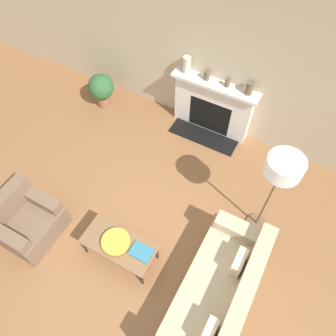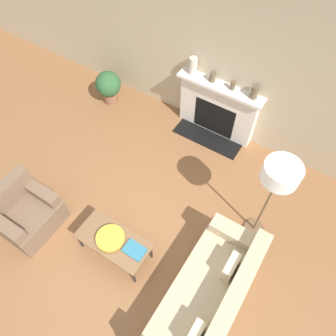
{
  "view_description": "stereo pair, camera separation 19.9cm",
  "coord_description": "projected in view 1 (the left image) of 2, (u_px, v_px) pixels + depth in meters",
  "views": [
    {
      "loc": [
        1.22,
        -1.28,
        4.65
      ],
      "look_at": [
        -0.19,
        1.32,
        0.45
      ],
      "focal_mm": 35.0,
      "sensor_mm": 36.0,
      "label": 1
    },
    {
      "loc": [
        1.39,
        -1.18,
        4.65
      ],
      "look_at": [
        -0.19,
        1.32,
        0.45
      ],
      "focal_mm": 35.0,
      "sensor_mm": 36.0,
      "label": 2
    }
  ],
  "objects": [
    {
      "name": "ground_plane",
      "position": [
        137.0,
        255.0,
        4.79
      ],
      "size": [
        18.0,
        18.0,
        0.0
      ],
      "primitive_type": "plane",
      "color": "brown"
    },
    {
      "name": "wall_back",
      "position": [
        229.0,
        61.0,
        5.09
      ],
      "size": [
        18.0,
        0.06,
        2.9
      ],
      "color": "#BCAD8E",
      "rests_on": "ground_plane"
    },
    {
      "name": "fireplace",
      "position": [
        212.0,
        107.0,
        5.81
      ],
      "size": [
        1.52,
        0.59,
        1.07
      ],
      "color": "silver",
      "rests_on": "ground_plane"
    },
    {
      "name": "couch",
      "position": [
        216.0,
        298.0,
        4.15
      ],
      "size": [
        0.82,
        2.05,
        0.81
      ],
      "rotation": [
        0.0,
        0.0,
        -1.57
      ],
      "color": "tan",
      "rests_on": "ground_plane"
    },
    {
      "name": "armchair_near",
      "position": [
        27.0,
        222.0,
        4.76
      ],
      "size": [
        0.75,
        0.85,
        0.81
      ],
      "rotation": [
        0.0,
        0.0,
        1.57
      ],
      "color": "brown",
      "rests_on": "ground_plane"
    },
    {
      "name": "coffee_table",
      "position": [
        119.0,
        245.0,
        4.49
      ],
      "size": [
        1.04,
        0.5,
        0.41
      ],
      "color": "brown",
      "rests_on": "ground_plane"
    },
    {
      "name": "bowl",
      "position": [
        116.0,
        242.0,
        4.44
      ],
      "size": [
        0.4,
        0.4,
        0.06
      ],
      "color": "gold",
      "rests_on": "coffee_table"
    },
    {
      "name": "book",
      "position": [
        141.0,
        252.0,
        4.38
      ],
      "size": [
        0.3,
        0.22,
        0.02
      ],
      "rotation": [
        0.0,
        0.0,
        -0.01
      ],
      "color": "teal",
      "rests_on": "coffee_table"
    },
    {
      "name": "floor_lamp",
      "position": [
        282.0,
        171.0,
        3.92
      ],
      "size": [
        0.46,
        0.46,
        1.64
      ],
      "color": "brown",
      "rests_on": "ground_plane"
    },
    {
      "name": "mantel_vase_left",
      "position": [
        187.0,
        65.0,
        5.4
      ],
      "size": [
        0.14,
        0.14,
        0.3
      ],
      "color": "beige",
      "rests_on": "fireplace"
    },
    {
      "name": "mantel_vase_center_left",
      "position": [
        207.0,
        75.0,
        5.35
      ],
      "size": [
        0.1,
        0.1,
        0.16
      ],
      "color": "brown",
      "rests_on": "fireplace"
    },
    {
      "name": "mantel_vase_center_right",
      "position": [
        227.0,
        82.0,
        5.25
      ],
      "size": [
        0.08,
        0.08,
        0.15
      ],
      "color": "brown",
      "rests_on": "fireplace"
    },
    {
      "name": "mantel_vase_right",
      "position": [
        249.0,
        88.0,
        5.13
      ],
      "size": [
        0.12,
        0.12,
        0.22
      ],
      "color": "brown",
      "rests_on": "fireplace"
    },
    {
      "name": "potted_plant",
      "position": [
        101.0,
        88.0,
        6.27
      ],
      "size": [
        0.49,
        0.49,
        0.69
      ],
      "color": "brown",
      "rests_on": "ground_plane"
    }
  ]
}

